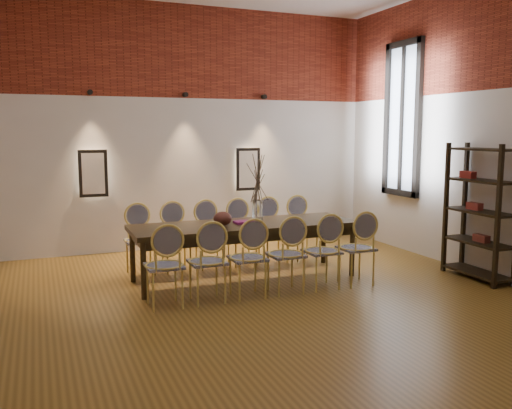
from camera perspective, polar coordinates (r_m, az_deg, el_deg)
name	(u,v)px	position (r m, az deg, el deg)	size (l,w,h in m)	color
floor	(251,310)	(6.09, -0.52, -11.08)	(7.00, 7.00, 0.02)	olive
wall_back	(172,129)	(9.16, -8.82, 7.90)	(7.00, 0.10, 4.00)	silver
wall_right	(505,128)	(7.80, 24.71, 7.36)	(0.10, 7.00, 4.00)	silver
brick_band_back	(172,50)	(9.19, -8.88, 15.73)	(7.00, 0.02, 1.50)	maroon
brick_band_right	(507,28)	(7.86, 24.87, 16.52)	(0.02, 7.00, 1.50)	maroon
niche_left	(93,173)	(8.87, -16.78, 3.15)	(0.36, 0.06, 0.66)	#FFEAC6
niche_right	(247,169)	(9.47, -0.90, 3.74)	(0.36, 0.06, 0.66)	#FFEAC6
spot_fixture_left	(90,92)	(8.84, -17.08, 11.24)	(0.08, 0.08, 0.10)	black
spot_fixture_mid	(185,95)	(9.10, -7.45, 11.39)	(0.08, 0.08, 0.10)	black
spot_fixture_right	(264,97)	(9.56, 0.86, 11.28)	(0.08, 0.08, 0.10)	black
window_glass	(403,119)	(9.24, 15.22, 8.65)	(0.02, 0.78, 2.38)	silver
window_frame	(402,119)	(9.23, 15.12, 8.66)	(0.08, 0.90, 2.50)	black
window_mullion	(402,119)	(9.23, 15.12, 8.66)	(0.06, 0.06, 2.40)	black
dining_table	(245,251)	(7.21, -1.20, -4.93)	(2.98, 0.96, 0.75)	#362712
chair_near_a	(164,266)	(6.14, -9.63, -6.37)	(0.44, 0.44, 0.94)	#E7CD62
chair_near_b	(207,262)	(6.26, -5.16, -6.02)	(0.44, 0.44, 0.94)	#E7CD62
chair_near_c	(248,258)	(6.41, -0.89, -5.65)	(0.44, 0.44, 0.94)	#E7CD62
chair_near_d	(286,254)	(6.60, 3.16, -5.28)	(0.44, 0.44, 0.94)	#E7CD62
chair_near_e	(322,251)	(6.82, 6.95, -4.90)	(0.44, 0.44, 0.94)	#E7CD62
chair_near_f	(356,248)	(7.07, 10.49, -4.53)	(0.44, 0.44, 0.94)	#E7CD62
chair_far_a	(140,240)	(7.59, -12.07, -3.73)	(0.44, 0.44, 0.94)	#E7CD62
chair_far_b	(176,238)	(7.69, -8.42, -3.50)	(0.44, 0.44, 0.94)	#E7CD62
chair_far_c	(210,235)	(7.82, -4.87, -3.26)	(0.44, 0.44, 0.94)	#E7CD62
chair_far_d	(242,233)	(7.97, -1.46, -3.02)	(0.44, 0.44, 0.94)	#E7CD62
chair_far_e	(273,231)	(8.15, 1.82, -2.78)	(0.44, 0.44, 0.94)	#E7CD62
chair_far_f	(303,229)	(8.36, 4.94, -2.54)	(0.44, 0.44, 0.94)	#E7CD62
vase	(258,211)	(7.18, 0.17, -0.72)	(0.14, 0.14, 0.30)	silver
dried_branches	(258,177)	(7.13, 0.18, 2.86)	(0.50, 0.50, 0.70)	brown
bowl	(223,219)	(6.97, -3.53, -1.49)	(0.24, 0.24, 0.18)	#55251C
book	(244,222)	(7.14, -1.23, -1.87)	(0.26, 0.18, 0.03)	#8D1E76
shelving_rack	(480,212)	(7.73, 22.50, -0.71)	(0.38, 1.00, 1.80)	black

